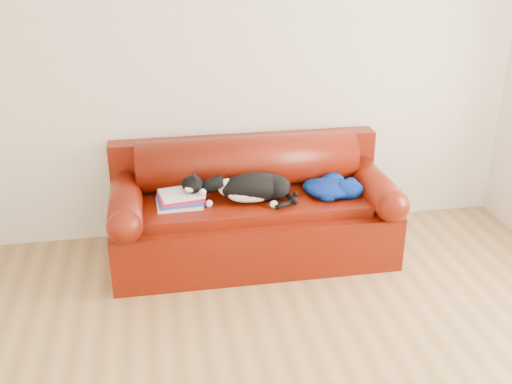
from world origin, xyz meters
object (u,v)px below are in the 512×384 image
(cat, at_px, (254,188))
(blanket, at_px, (332,187))
(book_stack, at_px, (180,199))
(sofa_base, at_px, (253,227))

(cat, distance_m, blanket, 0.60)
(book_stack, distance_m, cat, 0.54)
(sofa_base, bearing_deg, cat, -94.06)
(sofa_base, bearing_deg, book_stack, -173.26)
(sofa_base, distance_m, book_stack, 0.63)
(blanket, bearing_deg, sofa_base, 172.68)
(book_stack, relative_size, cat, 0.48)
(sofa_base, xyz_separation_m, cat, (-0.01, -0.08, 0.36))
(book_stack, bearing_deg, cat, -1.95)
(book_stack, height_order, cat, cat)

